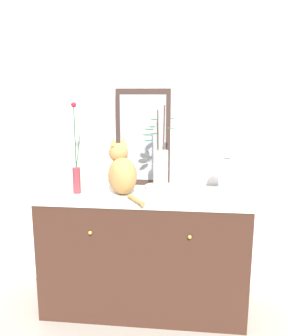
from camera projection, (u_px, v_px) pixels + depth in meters
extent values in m
plane|color=gray|center=(144.00, 305.00, 2.60)|extent=(6.00, 6.00, 0.00)
cube|color=white|center=(149.00, 122.00, 2.67)|extent=(4.40, 0.08, 2.60)
cube|color=#3C2319|center=(144.00, 253.00, 2.52)|extent=(1.38, 0.52, 0.82)
cube|color=silver|center=(144.00, 196.00, 2.43)|extent=(1.41, 0.53, 0.02)
sphere|color=#B79338|center=(90.00, 233.00, 2.23)|extent=(0.02, 0.02, 0.02)
sphere|color=#B79338|center=(190.00, 237.00, 2.17)|extent=(0.02, 0.02, 0.02)
cube|color=#352620|center=(143.00, 138.00, 2.60)|extent=(0.40, 0.03, 0.70)
cube|color=gray|center=(143.00, 138.00, 2.58)|extent=(0.33, 0.01, 0.62)
ellipsoid|color=#AF7B41|center=(122.00, 176.00, 2.40)|extent=(0.28, 0.30, 0.25)
sphere|color=#AF7B41|center=(118.00, 153.00, 2.42)|extent=(0.13, 0.13, 0.13)
cone|color=#AF7B41|center=(113.00, 141.00, 2.39)|extent=(0.05, 0.05, 0.06)
cone|color=#AF7B41|center=(123.00, 141.00, 2.42)|extent=(0.05, 0.05, 0.06)
cylinder|color=#AF7B41|center=(136.00, 200.00, 2.23)|extent=(0.13, 0.18, 0.03)
cylinder|color=maroon|center=(77.00, 180.00, 2.43)|extent=(0.05, 0.05, 0.18)
cylinder|color=#24532C|center=(75.00, 138.00, 2.37)|extent=(0.01, 0.01, 0.40)
sphere|color=maroon|center=(74.00, 105.00, 2.33)|extent=(0.04, 0.04, 0.04)
cylinder|color=#1F522D|center=(78.00, 149.00, 2.39)|extent=(0.04, 0.01, 0.24)
cylinder|color=silver|center=(160.00, 190.00, 2.41)|extent=(0.21, 0.21, 0.06)
cylinder|color=silver|center=(161.00, 168.00, 2.38)|extent=(0.10, 0.10, 0.24)
cylinder|color=#46352D|center=(158.00, 144.00, 2.34)|extent=(0.02, 0.08, 0.28)
ellipsoid|color=#295A36|center=(149.00, 140.00, 2.33)|extent=(0.08, 0.07, 0.01)
ellipsoid|color=#1E5A35|center=(148.00, 135.00, 2.33)|extent=(0.07, 0.04, 0.01)
ellipsoid|color=#2C5B24|center=(149.00, 129.00, 2.33)|extent=(0.08, 0.06, 0.01)
cylinder|color=#453A28|center=(158.00, 138.00, 2.33)|extent=(0.02, 0.05, 0.36)
ellipsoid|color=#274D34|center=(155.00, 134.00, 2.33)|extent=(0.07, 0.08, 0.01)
ellipsoid|color=#20532B|center=(152.00, 127.00, 2.31)|extent=(0.06, 0.08, 0.01)
ellipsoid|color=#1E4D2D|center=(154.00, 120.00, 2.32)|extent=(0.07, 0.08, 0.01)
cylinder|color=brown|center=(164.00, 135.00, 2.34)|extent=(0.02, 0.06, 0.39)
ellipsoid|color=#1D5424|center=(171.00, 128.00, 2.33)|extent=(0.08, 0.05, 0.01)
ellipsoid|color=#274E35|center=(172.00, 118.00, 2.29)|extent=(0.04, 0.07, 0.01)
cube|color=white|center=(227.00, 177.00, 2.36)|extent=(0.10, 0.10, 0.25)
ellipsoid|color=white|center=(228.00, 154.00, 2.33)|extent=(0.09, 0.09, 0.05)
sphere|color=white|center=(229.00, 148.00, 2.32)|extent=(0.02, 0.02, 0.02)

